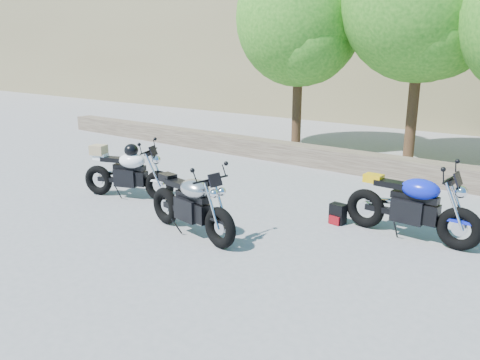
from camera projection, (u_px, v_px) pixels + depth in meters
name	position (u px, v px, depth m)	size (l,w,h in m)	color
ground	(191.00, 237.00, 7.38)	(90.00, 90.00, 0.00)	slate
stone_wall	(347.00, 161.00, 11.49)	(22.00, 0.55, 0.50)	#4D3F33
tree_decid_left	(302.00, 24.00, 13.28)	(3.67, 3.67, 5.62)	#382314
tree_decid_mid	(426.00, 2.00, 11.51)	(4.08, 4.08, 6.24)	#382314
silver_bike	(191.00, 205.00, 7.33)	(2.04, 0.65, 1.03)	black
white_bike	(127.00, 171.00, 9.25)	(1.93, 0.88, 1.11)	black
blue_bike	(412.00, 206.00, 7.20)	(2.13, 0.67, 1.07)	black
backpack	(338.00, 214.00, 7.92)	(0.27, 0.24, 0.35)	black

